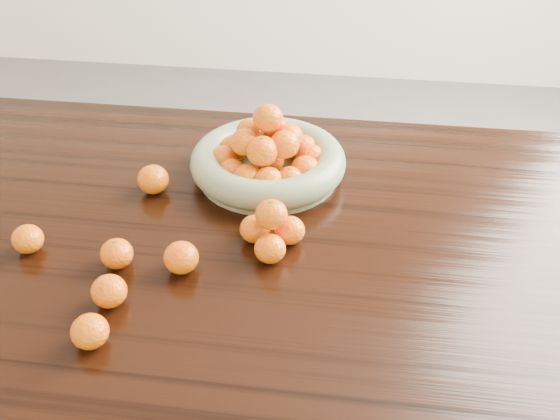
# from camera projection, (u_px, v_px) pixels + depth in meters

# --- Properties ---
(dining_table) EXTENTS (2.00, 1.00, 0.75)m
(dining_table) POSITION_uv_depth(u_px,v_px,m) (287.00, 275.00, 1.22)
(dining_table) COLOR black
(dining_table) RESTS_ON ground
(fruit_bowl) EXTENTS (0.33, 0.33, 0.17)m
(fruit_bowl) POSITION_uv_depth(u_px,v_px,m) (268.00, 158.00, 1.32)
(fruit_bowl) COLOR gray
(fruit_bowl) RESTS_ON dining_table
(orange_pyramid) EXTENTS (0.12, 0.11, 0.10)m
(orange_pyramid) POSITION_uv_depth(u_px,v_px,m) (271.00, 230.00, 1.12)
(orange_pyramid) COLOR #E36406
(orange_pyramid) RESTS_ON dining_table
(loose_orange_0) EXTENTS (0.06, 0.06, 0.05)m
(loose_orange_0) POSITION_uv_depth(u_px,v_px,m) (117.00, 254.00, 1.09)
(loose_orange_0) COLOR #E36406
(loose_orange_0) RESTS_ON dining_table
(loose_orange_1) EXTENTS (0.06, 0.06, 0.05)m
(loose_orange_1) POSITION_uv_depth(u_px,v_px,m) (90.00, 331.00, 0.94)
(loose_orange_1) COLOR #E36406
(loose_orange_1) RESTS_ON dining_table
(loose_orange_2) EXTENTS (0.06, 0.06, 0.06)m
(loose_orange_2) POSITION_uv_depth(u_px,v_px,m) (181.00, 258.00, 1.08)
(loose_orange_2) COLOR #E36406
(loose_orange_2) RESTS_ON dining_table
(loose_orange_3) EXTENTS (0.06, 0.06, 0.06)m
(loose_orange_3) POSITION_uv_depth(u_px,v_px,m) (153.00, 179.00, 1.28)
(loose_orange_3) COLOR #E36406
(loose_orange_3) RESTS_ON dining_table
(loose_orange_4) EXTENTS (0.06, 0.06, 0.05)m
(loose_orange_4) POSITION_uv_depth(u_px,v_px,m) (109.00, 291.00, 1.01)
(loose_orange_4) COLOR #E36406
(loose_orange_4) RESTS_ON dining_table
(loose_orange_5) EXTENTS (0.06, 0.06, 0.05)m
(loose_orange_5) POSITION_uv_depth(u_px,v_px,m) (28.00, 239.00, 1.12)
(loose_orange_5) COLOR #E36406
(loose_orange_5) RESTS_ON dining_table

